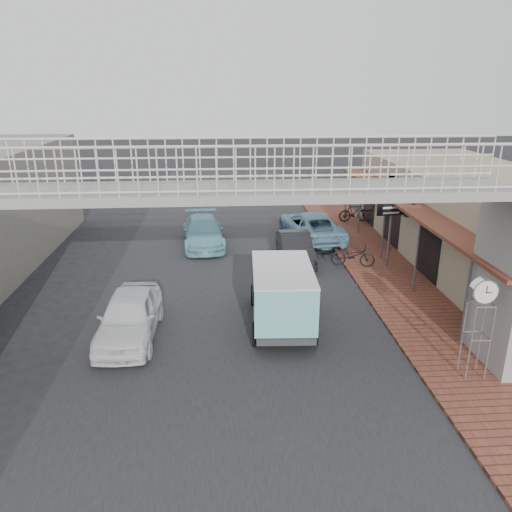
{
  "coord_description": "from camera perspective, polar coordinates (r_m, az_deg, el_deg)",
  "views": [
    {
      "loc": [
        -0.32,
        -16.17,
        7.65
      ],
      "look_at": [
        0.84,
        0.69,
        1.8
      ],
      "focal_mm": 35.0,
      "sensor_mm": 36.0,
      "label": 1
    }
  ],
  "objects": [
    {
      "name": "shophouse_row",
      "position": [
        23.79,
        24.56,
        3.63
      ],
      "size": [
        7.2,
        18.0,
        4.0
      ],
      "color": "gray",
      "rests_on": "ground"
    },
    {
      "name": "dark_sedan",
      "position": [
        22.56,
        4.5,
        0.94
      ],
      "size": [
        1.4,
        3.92,
        1.29
      ],
      "primitive_type": "imported",
      "rotation": [
        0.0,
        0.0,
        0.01
      ],
      "color": "black",
      "rests_on": "ground"
    },
    {
      "name": "angkot_far",
      "position": [
        24.97,
        -6.06,
        2.79
      ],
      "size": [
        2.31,
        4.87,
        1.37
      ],
      "primitive_type": "imported",
      "rotation": [
        0.0,
        0.0,
        0.08
      ],
      "color": "#72B5C7",
      "rests_on": "ground"
    },
    {
      "name": "road_strip",
      "position": [
        17.89,
        -2.56,
        -6.23
      ],
      "size": [
        10.0,
        60.0,
        0.01
      ],
      "primitive_type": "cube",
      "color": "black",
      "rests_on": "ground"
    },
    {
      "name": "sidewalk",
      "position": [
        21.72,
        14.63,
        -2.04
      ],
      "size": [
        3.0,
        40.0,
        0.1
      ],
      "primitive_type": "cube",
      "color": "brown",
      "rests_on": "ground"
    },
    {
      "name": "white_hatchback",
      "position": [
        16.29,
        -14.27,
        -6.66
      ],
      "size": [
        1.8,
        4.34,
        1.47
      ],
      "primitive_type": "imported",
      "rotation": [
        0.0,
        0.0,
        -0.01
      ],
      "color": "white",
      "rests_on": "ground"
    },
    {
      "name": "angkot_curb",
      "position": [
        25.77,
        6.31,
        3.43
      ],
      "size": [
        3.06,
        5.6,
        1.49
      ],
      "primitive_type": "imported",
      "rotation": [
        0.0,
        0.0,
        3.26
      ],
      "color": "#6899B5",
      "rests_on": "ground"
    },
    {
      "name": "motorcycle_far",
      "position": [
        29.34,
        11.16,
        4.91
      ],
      "size": [
        1.83,
        0.62,
        1.08
      ],
      "primitive_type": "imported",
      "rotation": [
        0.0,
        0.0,
        1.63
      ],
      "color": "black",
      "rests_on": "sidewalk"
    },
    {
      "name": "ground",
      "position": [
        17.89,
        -2.56,
        -6.24
      ],
      "size": [
        120.0,
        120.0,
        0.0
      ],
      "primitive_type": "plane",
      "color": "black",
      "rests_on": "ground"
    },
    {
      "name": "arrow_sign",
      "position": [
        22.12,
        17.34,
        5.73
      ],
      "size": [
        2.03,
        1.31,
        3.43
      ],
      "rotation": [
        0.0,
        0.0,
        0.12
      ],
      "color": "#59595B",
      "rests_on": "sidewalk"
    },
    {
      "name": "footbridge",
      "position": [
        12.97,
        -2.29,
        -1.1
      ],
      "size": [
        16.4,
        2.4,
        6.34
      ],
      "color": "gray",
      "rests_on": "ground"
    },
    {
      "name": "angkot_van",
      "position": [
        16.38,
        2.98,
        -3.61
      ],
      "size": [
        2.16,
        4.39,
        2.11
      ],
      "rotation": [
        0.0,
        0.0,
        -0.05
      ],
      "color": "black",
      "rests_on": "ground"
    },
    {
      "name": "motorcycle_near",
      "position": [
        22.06,
        11.03,
        0.07
      ],
      "size": [
        1.97,
        1.06,
        0.98
      ],
      "primitive_type": "imported",
      "rotation": [
        0.0,
        0.0,
        1.34
      ],
      "color": "black",
      "rests_on": "sidewalk"
    },
    {
      "name": "street_clock",
      "position": [
        14.24,
        24.52,
        -4.12
      ],
      "size": [
        0.7,
        0.57,
        2.85
      ],
      "rotation": [
        0.0,
        0.0,
        -0.04
      ],
      "color": "#59595B",
      "rests_on": "sidewalk"
    }
  ]
}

